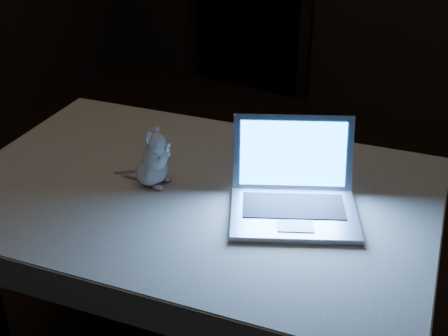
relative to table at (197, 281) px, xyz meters
The scene contains 5 objects.
floor 0.42m from the table, 153.60° to the left, with size 5.00×5.00×0.00m, color black.
table is the anchor object (origin of this frame).
tablecloth 0.34m from the table, 150.99° to the left, with size 1.55×1.04×0.11m, color beige, non-canonical shape.
laptop 0.63m from the table, ahead, with size 0.38×0.33×0.26m, color #AAA9AE, non-canonical shape.
plush_mouse 0.52m from the table, 161.40° to the right, with size 0.15×0.15×0.20m, color white, non-canonical shape.
Camera 1 is at (1.12, -1.45, 1.81)m, focal length 48.00 mm.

